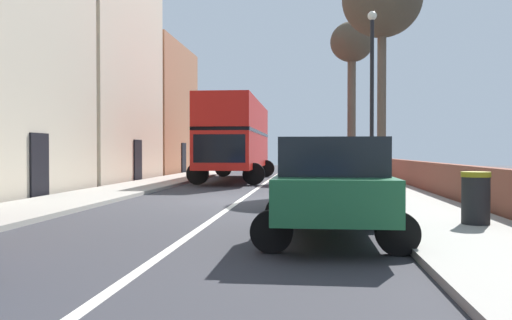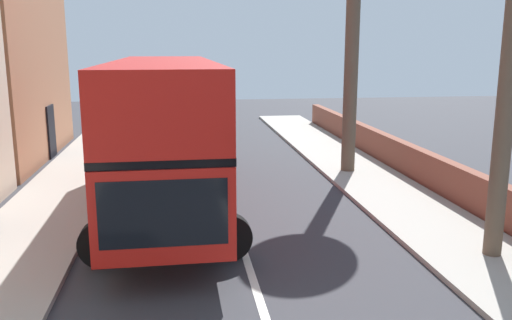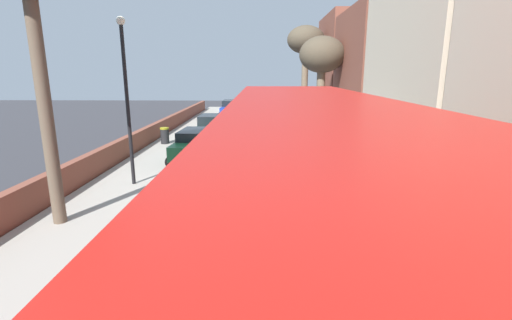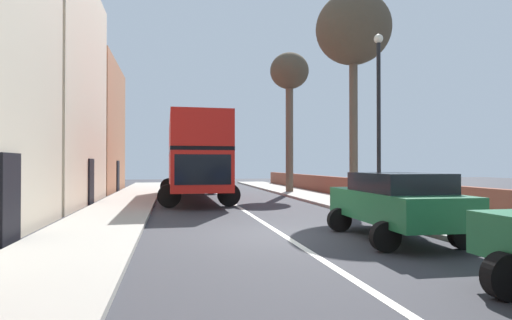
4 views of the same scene
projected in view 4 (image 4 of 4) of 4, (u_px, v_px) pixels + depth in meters
ground_plane at (282, 234)px, 10.70m from camera, size 84.00×84.00×0.00m
road_centre_line at (282, 234)px, 10.71m from camera, size 0.16×54.00×0.01m
sidewalk_left at (83, 239)px, 9.72m from camera, size 2.60×60.00×0.12m
sidewalk_right at (447, 226)px, 11.69m from camera, size 2.60×60.00×0.12m
boundary_wall_right at (494, 208)px, 12.01m from camera, size 0.36×54.00×1.13m
double_decker_bus at (194, 155)px, 21.39m from camera, size 3.65×11.25×4.06m
parked_car_green_right_1 at (395, 201)px, 9.95m from camera, size 2.57×4.34×1.63m
street_tree_right_1 at (289, 78)px, 26.10m from camera, size 2.47×2.47×8.86m
street_tree_right_3 at (353, 31)px, 18.37m from camera, size 3.35×3.35×9.44m
lamppost_right at (379, 108)px, 14.38m from camera, size 0.32×0.32×6.31m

